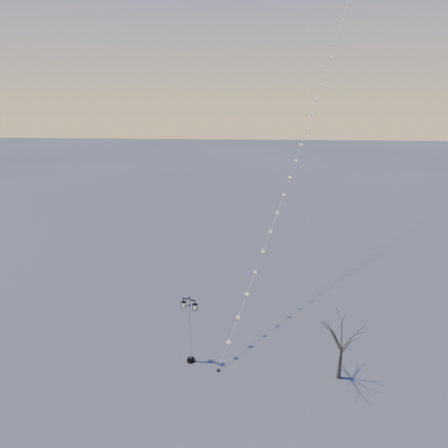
{
  "coord_description": "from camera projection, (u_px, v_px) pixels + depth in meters",
  "views": [
    {
      "loc": [
        1.17,
        -21.28,
        17.61
      ],
      "look_at": [
        -0.85,
        6.41,
        8.58
      ],
      "focal_mm": 31.57,
      "sensor_mm": 36.0,
      "label": 1
    }
  ],
  "objects": [
    {
      "name": "ground",
      "position": [
        230.0,
        379.0,
        25.71
      ],
      "size": [
        300.0,
        300.0,
        0.0
      ],
      "primitive_type": "plane",
      "color": "#4F4F4F",
      "rests_on": "ground"
    },
    {
      "name": "street_lamp",
      "position": [
        190.0,
        327.0,
        26.6
      ],
      "size": [
        1.24,
        0.7,
        5.03
      ],
      "rotation": [
        0.0,
        0.0,
        -0.32
      ],
      "color": "black",
      "rests_on": "ground"
    },
    {
      "name": "bare_tree",
      "position": [
        343.0,
        338.0,
        24.91
      ],
      "size": [
        2.62,
        2.62,
        4.34
      ],
      "rotation": [
        0.0,
        0.0,
        0.1
      ],
      "color": "#373226",
      "rests_on": "ground"
    },
    {
      "name": "kite_train",
      "position": [
        313.0,
        97.0,
        38.46
      ],
      "size": [
        16.09,
        38.46,
        35.31
      ],
      "rotation": [
        0.0,
        0.0,
        0.31
      ],
      "color": "black",
      "rests_on": "ground"
    }
  ]
}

